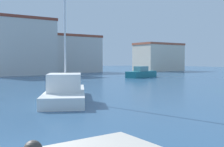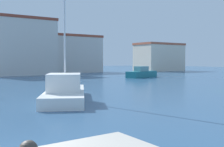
% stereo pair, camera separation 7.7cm
% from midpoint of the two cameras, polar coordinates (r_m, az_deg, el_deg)
% --- Properties ---
extents(water, '(160.00, 160.00, 0.00)m').
position_cam_midpoint_polar(water, '(30.48, -2.94, -2.32)').
color(water, '#2D5175').
rests_on(water, ground).
extents(motorboat_teal_near_pier, '(6.18, 3.48, 1.75)m').
position_cam_midpoint_polar(motorboat_teal_near_pier, '(43.23, 6.20, 0.03)').
color(motorboat_teal_near_pier, '#1E707A').
rests_on(motorboat_teal_near_pier, water).
extents(sailboat_white_far_right, '(6.04, 8.31, 10.18)m').
position_cam_midpoint_polar(sailboat_white_far_right, '(18.64, -9.60, -3.63)').
color(sailboat_white_far_right, white).
rests_on(sailboat_white_far_right, water).
extents(warehouse_block, '(12.31, 5.90, 10.26)m').
position_cam_midpoint_polar(warehouse_block, '(51.85, -18.49, 5.35)').
color(warehouse_block, beige).
rests_on(warehouse_block, ground).
extents(waterfront_apartments, '(11.81, 7.68, 8.07)m').
position_cam_midpoint_polar(waterfront_apartments, '(61.16, -8.33, 4.03)').
color(waterfront_apartments, beige).
rests_on(waterfront_apartments, ground).
extents(yacht_club, '(11.63, 6.72, 6.81)m').
position_cam_midpoint_polar(yacht_club, '(68.97, 9.75, 3.36)').
color(yacht_club, beige).
rests_on(yacht_club, ground).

